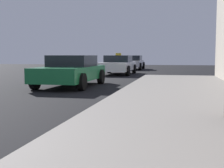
% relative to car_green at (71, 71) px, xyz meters
% --- Properties ---
extents(car_green, '(2.04, 4.38, 1.27)m').
position_rel_car_green_xyz_m(car_green, '(0.00, 0.00, 0.00)').
color(car_green, '#196638').
rests_on(car_green, ground_plane).
extents(car_white, '(2.05, 4.49, 1.43)m').
position_rel_car_green_xyz_m(car_white, '(0.32, 8.40, 0.00)').
color(car_white, white).
rests_on(car_white, ground_plane).
extents(car_silver, '(1.93, 4.08, 1.27)m').
position_rel_car_green_xyz_m(car_silver, '(0.21, 15.94, -0.00)').
color(car_silver, '#B7B7BF').
rests_on(car_silver, ground_plane).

